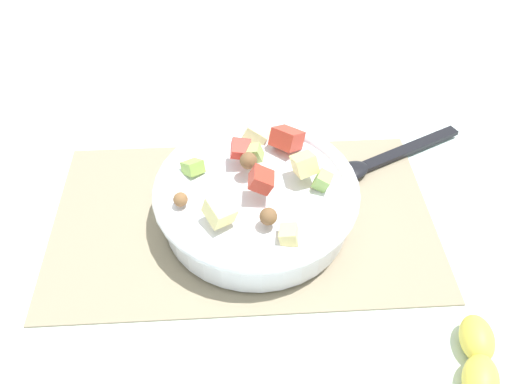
{
  "coord_description": "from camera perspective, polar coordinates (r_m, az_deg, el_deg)",
  "views": [
    {
      "loc": [
        -0.01,
        -0.45,
        0.52
      ],
      "look_at": [
        0.02,
        0.0,
        0.05
      ],
      "focal_mm": 35.45,
      "sensor_mm": 36.0,
      "label": 1
    }
  ],
  "objects": [
    {
      "name": "banana_whole",
      "position": [
        0.59,
        23.67,
        -18.72
      ],
      "size": [
        0.09,
        0.15,
        0.04
      ],
      "color": "yellow",
      "rests_on": "ground_plane"
    },
    {
      "name": "placemat",
      "position": [
        0.69,
        -1.46,
        -2.86
      ],
      "size": [
        0.51,
        0.3,
        0.01
      ],
      "primitive_type": "cube",
      "color": "gray",
      "rests_on": "ground_plane"
    },
    {
      "name": "serving_spoon",
      "position": [
        0.78,
        13.62,
        3.46
      ],
      "size": [
        0.22,
        0.12,
        0.01
      ],
      "color": "black",
      "rests_on": "placemat"
    },
    {
      "name": "salad_bowl",
      "position": [
        0.66,
        0.02,
        -0.36
      ],
      "size": [
        0.27,
        0.27,
        0.1
      ],
      "color": "white",
      "rests_on": "placemat"
    },
    {
      "name": "ground_plane",
      "position": [
        0.69,
        -1.45,
        -3.02
      ],
      "size": [
        2.4,
        2.4,
        0.0
      ],
      "primitive_type": "plane",
      "color": "silver"
    }
  ]
}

